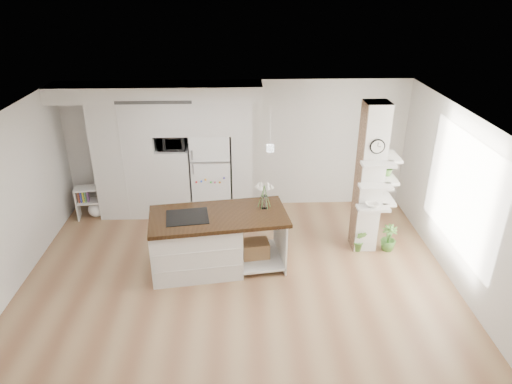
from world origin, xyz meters
TOP-DOWN VIEW (x-y plane):
  - floor at (0.00, 0.00)m, footprint 7.00×6.00m
  - room at (0.00, 0.00)m, footprint 7.04×6.04m
  - cabinet_wall at (-1.45, 2.67)m, footprint 4.00×0.71m
  - refrigerator at (-0.53, 2.68)m, footprint 0.78×0.69m
  - column at (2.38, 1.13)m, footprint 0.69×0.90m
  - window at (3.48, 0.30)m, footprint 0.00×2.40m
  - pendant_light at (1.70, 0.15)m, footprint 0.12×0.12m
  - kitchen_island at (-0.56, 0.59)m, footprint 2.36×1.36m
  - bookshelf at (-2.98, 2.50)m, footprint 0.61×0.42m
  - floor_plant_a at (2.20, 1.03)m, footprint 0.29×0.27m
  - floor_plant_b at (2.73, 1.05)m, footprint 0.32×0.32m
  - microwave at (-1.27, 2.62)m, footprint 0.54×0.37m
  - shelf_plant at (2.63, 1.30)m, footprint 0.27×0.23m
  - decor_bowl at (2.30, 0.90)m, footprint 0.22×0.22m

SIDE VIEW (x-z plane):
  - floor at x=0.00m, z-range -0.01..0.01m
  - floor_plant_a at x=2.20m, z-range 0.00..0.43m
  - floor_plant_b at x=2.73m, z-range 0.00..0.49m
  - bookshelf at x=-2.98m, z-range -0.04..0.63m
  - kitchen_island at x=-0.56m, z-range -0.27..1.31m
  - refrigerator at x=-0.53m, z-range 0.00..1.75m
  - decor_bowl at x=2.30m, z-range 0.98..1.03m
  - column at x=2.38m, z-range 0.00..2.70m
  - window at x=3.48m, z-range 0.30..2.70m
  - cabinet_wall at x=-1.45m, z-range 0.16..2.86m
  - shelf_plant at x=2.63m, z-range 1.38..1.67m
  - microwave at x=-1.27m, z-range 1.42..1.72m
  - room at x=0.00m, z-range 0.50..3.22m
  - pendant_light at x=1.70m, z-range 2.07..2.17m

